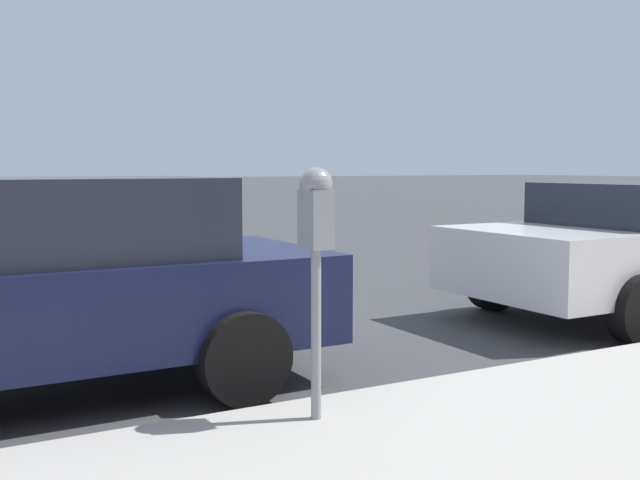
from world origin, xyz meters
name	(u,v)px	position (x,y,z in m)	size (l,w,h in m)	color
ground_plane	(77,359)	(0.00, 0.00, 0.00)	(220.00, 220.00, 0.00)	#424244
parking_meter	(316,228)	(-2.58, -0.89, 1.25)	(0.21, 0.19, 1.48)	gray
car_navy	(8,285)	(-0.91, 0.60, 0.80)	(2.03, 4.57, 1.53)	#14193D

